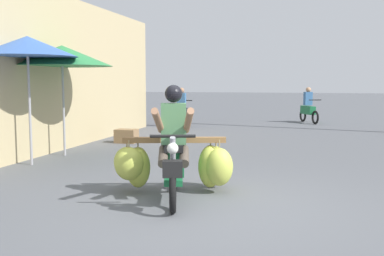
% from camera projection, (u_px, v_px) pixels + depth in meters
% --- Properties ---
extents(ground_plane, '(120.00, 120.00, 0.00)m').
position_uv_depth(ground_plane, '(216.00, 209.00, 5.78)').
color(ground_plane, '#56595E').
extents(motorbike_main_loaded, '(1.86, 1.90, 1.58)m').
position_uv_depth(motorbike_main_loaded, '(175.00, 160.00, 6.48)').
color(motorbike_main_loaded, black).
rests_on(motorbike_main_loaded, ground).
extents(motorbike_distant_ahead_left, '(0.50, 1.62, 1.40)m').
position_uv_depth(motorbike_distant_ahead_left, '(182.00, 111.00, 16.19)').
color(motorbike_distant_ahead_left, black).
rests_on(motorbike_distant_ahead_left, ground).
extents(motorbike_distant_ahead_right, '(0.83, 1.50, 1.40)m').
position_uv_depth(motorbike_distant_ahead_right, '(308.00, 108.00, 17.74)').
color(motorbike_distant_ahead_right, black).
rests_on(motorbike_distant_ahead_right, ground).
extents(shopfront_building, '(3.90, 9.51, 3.64)m').
position_uv_depth(shopfront_building, '(14.00, 74.00, 11.95)').
color(shopfront_building, tan).
rests_on(shopfront_building, ground).
extents(market_umbrella_near_shop, '(2.17, 2.17, 2.40)m').
position_uv_depth(market_umbrella_near_shop, '(62.00, 56.00, 9.75)').
color(market_umbrella_near_shop, '#99999E').
rests_on(market_umbrella_near_shop, ground).
extents(market_umbrella_further_along, '(1.89, 1.89, 2.48)m').
position_uv_depth(market_umbrella_further_along, '(27.00, 47.00, 8.62)').
color(market_umbrella_further_along, '#99999E').
rests_on(market_umbrella_further_along, ground).
extents(produce_crate, '(0.56, 0.40, 0.36)m').
position_uv_depth(produce_crate, '(126.00, 136.00, 12.00)').
color(produce_crate, olive).
rests_on(produce_crate, ground).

